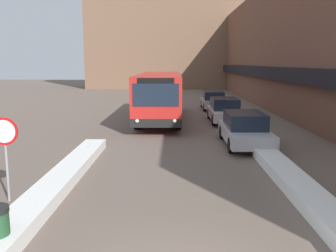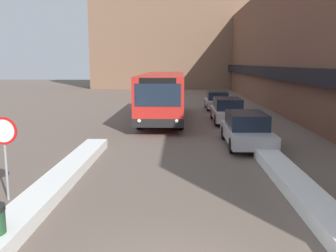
% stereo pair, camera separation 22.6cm
% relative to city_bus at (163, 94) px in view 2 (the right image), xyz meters
% --- Properties ---
extents(building_row_right, '(5.50, 60.00, 10.36)m').
position_rel_city_bus_xyz_m(building_row_right, '(10.97, 4.69, 3.46)').
color(building_row_right, brown).
rests_on(building_row_right, ground_plane).
extents(building_backdrop_far, '(26.00, 8.00, 19.51)m').
position_rel_city_bus_xyz_m(building_backdrop_far, '(1.00, 33.41, 8.06)').
color(building_backdrop_far, brown).
rests_on(building_backdrop_far, ground_plane).
extents(snow_bank_left, '(0.90, 17.24, 0.37)m').
position_rel_city_bus_xyz_m(snow_bank_left, '(-2.60, -17.08, -1.51)').
color(snow_bank_left, silver).
rests_on(snow_bank_left, ground_plane).
extents(city_bus, '(2.72, 12.15, 3.07)m').
position_rel_city_bus_xyz_m(city_bus, '(0.00, 0.00, 0.00)').
color(city_bus, red).
rests_on(city_bus, ground_plane).
extents(parked_car_front, '(1.92, 4.80, 1.53)m').
position_rel_city_bus_xyz_m(parked_car_front, '(4.20, -7.95, -0.93)').
color(parked_car_front, '#B7B7BC').
rests_on(parked_car_front, ground_plane).
extents(parked_car_middle, '(1.90, 4.79, 1.54)m').
position_rel_city_bus_xyz_m(parked_car_middle, '(4.20, -0.96, -0.92)').
color(parked_car_middle, silver).
rests_on(parked_car_middle, ground_plane).
extents(parked_car_back, '(1.86, 4.21, 1.46)m').
position_rel_city_bus_xyz_m(parked_car_back, '(4.20, 5.94, -0.97)').
color(parked_car_back, '#B7B7BC').
rests_on(parked_car_back, ground_plane).
extents(stop_sign, '(0.76, 0.08, 2.34)m').
position_rel_city_bus_xyz_m(stop_sign, '(-3.64, -15.18, 0.00)').
color(stop_sign, gray).
rests_on(stop_sign, ground_plane).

